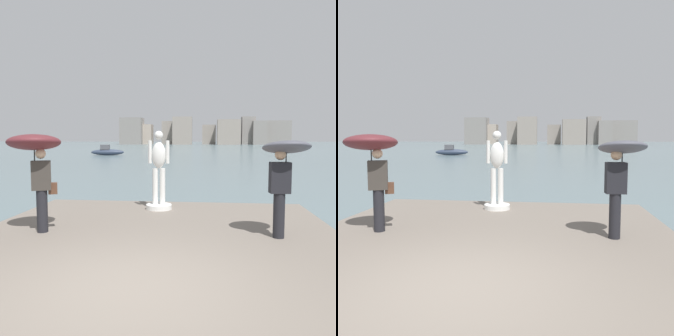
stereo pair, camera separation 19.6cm
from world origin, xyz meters
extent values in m
plane|color=slate|center=(0.00, 40.00, 0.00)|extent=(400.00, 400.00, 0.00)
cube|color=#70665B|center=(0.00, 1.62, 0.20)|extent=(7.50, 9.25, 0.40)
cylinder|color=white|center=(-0.27, 5.10, 0.46)|extent=(0.70, 0.70, 0.13)
cylinder|color=white|center=(-0.37, 5.10, 1.03)|extent=(0.15, 0.15, 0.99)
cylinder|color=white|center=(-0.17, 5.10, 1.03)|extent=(0.15, 0.15, 0.99)
ellipsoid|color=white|center=(-0.27, 5.10, 1.88)|extent=(0.38, 0.26, 0.71)
sphere|color=white|center=(-0.27, 5.10, 2.42)|extent=(0.24, 0.24, 0.24)
cylinder|color=white|center=(-0.51, 5.10, 1.97)|extent=(0.10, 0.10, 0.62)
cylinder|color=white|center=(-0.03, 5.10, 1.97)|extent=(0.10, 0.10, 0.62)
cylinder|color=black|center=(-2.36, 2.47, 0.84)|extent=(0.22, 0.22, 0.88)
cube|color=#38332D|center=(-2.36, 2.47, 1.58)|extent=(0.44, 0.37, 0.60)
sphere|color=beige|center=(-2.36, 2.47, 2.02)|extent=(0.21, 0.21, 0.21)
cylinder|color=#262626|center=(-2.48, 2.46, 1.90)|extent=(0.02, 0.02, 0.55)
ellipsoid|color=#5B2328|center=(-2.48, 2.46, 2.26)|extent=(1.41, 1.42, 0.41)
cube|color=#513323|center=(-2.16, 2.58, 1.30)|extent=(0.20, 0.16, 0.24)
cylinder|color=black|center=(2.42, 2.55, 0.84)|extent=(0.22, 0.22, 0.88)
cube|color=black|center=(2.42, 2.55, 1.58)|extent=(0.39, 0.26, 0.60)
sphere|color=tan|center=(2.42, 2.55, 2.02)|extent=(0.21, 0.21, 0.21)
cylinder|color=#262626|center=(2.54, 2.60, 1.87)|extent=(0.02, 0.02, 0.48)
ellipsoid|color=#4C4C56|center=(2.54, 2.60, 2.17)|extent=(0.97, 0.99, 0.37)
ellipsoid|color=#2D384C|center=(-12.50, 43.31, 0.41)|extent=(4.63, 1.71, 0.82)
cube|color=#4C4C51|center=(-12.84, 43.26, 1.11)|extent=(1.33, 0.99, 0.67)
cube|color=gray|center=(-27.21, 129.66, 5.04)|extent=(8.26, 7.58, 10.08)
cube|color=#A89989|center=(-24.20, 132.66, 3.82)|extent=(8.73, 6.45, 7.64)
cube|color=gray|center=(-13.22, 134.89, 4.44)|extent=(5.45, 7.56, 8.88)
cube|color=gray|center=(-7.80, 128.36, 5.13)|extent=(7.21, 4.24, 10.26)
cube|color=gray|center=(2.11, 134.36, 3.74)|extent=(5.08, 5.15, 7.47)
cube|color=gray|center=(9.31, 128.92, 4.59)|extent=(8.36, 6.66, 9.19)
cube|color=gray|center=(16.84, 132.81, 5.18)|extent=(4.98, 5.64, 10.36)
cube|color=gray|center=(20.62, 129.63, 4.36)|extent=(5.02, 4.17, 8.72)
cube|color=gray|center=(27.74, 134.07, 4.45)|extent=(9.71, 5.25, 8.91)
camera|label=1|loc=(1.00, -4.43, 2.34)|focal=37.92mm
camera|label=2|loc=(1.19, -4.41, 2.34)|focal=37.92mm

